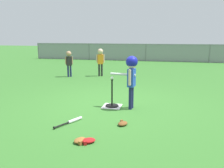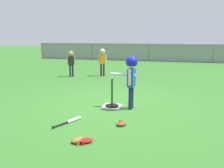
{
  "view_description": "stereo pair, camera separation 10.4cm",
  "coord_description": "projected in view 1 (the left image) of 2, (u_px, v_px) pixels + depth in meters",
  "views": [
    {
      "loc": [
        1.22,
        -5.24,
        1.67
      ],
      "look_at": [
        0.04,
        -0.14,
        0.55
      ],
      "focal_mm": 36.26,
      "sensor_mm": 36.0,
      "label": 1
    },
    {
      "loc": [
        1.32,
        -5.21,
        1.67
      ],
      "look_at": [
        0.04,
        -0.14,
        0.55
      ],
      "focal_mm": 36.26,
      "sensor_mm": 36.0,
      "label": 2
    }
  ],
  "objects": [
    {
      "name": "ground_plane",
      "position": [
        112.0,
        104.0,
        5.61
      ],
      "size": [
        60.0,
        60.0,
        0.0
      ],
      "primitive_type": "plane",
      "color": "#336B28"
    },
    {
      "name": "home_plate",
      "position": [
        112.0,
        106.0,
        5.47
      ],
      "size": [
        0.44,
        0.44,
        0.01
      ],
      "primitive_type": "cube",
      "color": "white",
      "rests_on": "ground_plane"
    },
    {
      "name": "batting_tee",
      "position": [
        112.0,
        102.0,
        5.44
      ],
      "size": [
        0.32,
        0.32,
        0.66
      ],
      "color": "black",
      "rests_on": "ground_plane"
    },
    {
      "name": "baseball_on_tee",
      "position": [
        112.0,
        78.0,
        5.32
      ],
      "size": [
        0.07,
        0.07,
        0.07
      ],
      "primitive_type": "sphere",
      "color": "white",
      "rests_on": "batting_tee"
    },
    {
      "name": "batter_child",
      "position": [
        131.0,
        71.0,
        5.12
      ],
      "size": [
        0.64,
        0.35,
        1.23
      ],
      "color": "#191E4C",
      "rests_on": "ground_plane"
    },
    {
      "name": "fielder_near_right",
      "position": [
        69.0,
        60.0,
        9.25
      ],
      "size": [
        0.26,
        0.23,
        1.06
      ],
      "color": "#191E4C",
      "rests_on": "ground_plane"
    },
    {
      "name": "fielder_deep_center",
      "position": [
        100.0,
        59.0,
        9.42
      ],
      "size": [
        0.33,
        0.23,
        1.15
      ],
      "color": "#262626",
      "rests_on": "ground_plane"
    },
    {
      "name": "spare_bat_silver",
      "position": [
        72.0,
        121.0,
        4.44
      ],
      "size": [
        0.35,
        0.63,
        0.06
      ],
      "color": "silver",
      "rests_on": "ground_plane"
    },
    {
      "name": "glove_by_plate",
      "position": [
        88.0,
        141.0,
        3.59
      ],
      "size": [
        0.27,
        0.25,
        0.07
      ],
      "color": "#B21919",
      "rests_on": "ground_plane"
    },
    {
      "name": "glove_near_bats",
      "position": [
        123.0,
        123.0,
        4.3
      ],
      "size": [
        0.24,
        0.27,
        0.07
      ],
      "color": "brown",
      "rests_on": "ground_plane"
    },
    {
      "name": "glove_tossed_aside",
      "position": [
        80.0,
        140.0,
        3.6
      ],
      "size": [
        0.23,
        0.26,
        0.07
      ],
      "color": "brown",
      "rests_on": "ground_plane"
    },
    {
      "name": "outfield_fence",
      "position": [
        146.0,
        52.0,
        15.14
      ],
      "size": [
        16.06,
        0.06,
        1.15
      ],
      "color": "slate",
      "rests_on": "ground_plane"
    }
  ]
}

